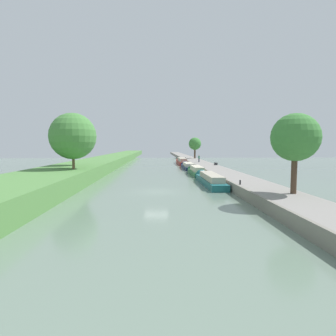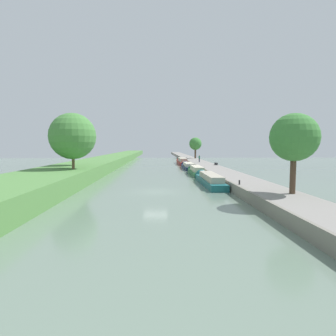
# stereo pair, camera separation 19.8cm
# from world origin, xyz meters

# --- Properties ---
(ground_plane) EXTENTS (160.00, 160.00, 0.00)m
(ground_plane) POSITION_xyz_m (0.00, 0.00, 0.00)
(ground_plane) COLOR slate
(left_grassy_bank) EXTENTS (8.15, 260.00, 1.88)m
(left_grassy_bank) POSITION_xyz_m (-12.19, 0.00, 0.94)
(left_grassy_bank) COLOR #518442
(left_grassy_bank) RESTS_ON ground_plane
(right_towpath) EXTENTS (4.21, 260.00, 0.97)m
(right_towpath) POSITION_xyz_m (10.22, 0.00, 0.49)
(right_towpath) COLOR gray
(right_towpath) RESTS_ON ground_plane
(stone_quay) EXTENTS (0.25, 260.00, 1.02)m
(stone_quay) POSITION_xyz_m (7.99, 0.00, 0.51)
(stone_quay) COLOR gray
(stone_quay) RESTS_ON ground_plane
(narrowboat_teal) EXTENTS (1.90, 13.02, 1.96)m
(narrowboat_teal) POSITION_xyz_m (6.72, 5.68, 0.58)
(narrowboat_teal) COLOR #195B60
(narrowboat_teal) RESTS_ON ground_plane
(narrowboat_green) EXTENTS (1.81, 10.26, 2.00)m
(narrowboat_green) POSITION_xyz_m (6.65, 17.35, 0.59)
(narrowboat_green) COLOR #1E6033
(narrowboat_green) RESTS_ON ground_plane
(narrowboat_navy) EXTENTS (1.97, 12.10, 1.91)m
(narrowboat_navy) POSITION_xyz_m (6.61, 29.59, 0.52)
(narrowboat_navy) COLOR #141E42
(narrowboat_navy) RESTS_ON ground_plane
(narrowboat_red) EXTENTS (1.98, 14.93, 2.17)m
(narrowboat_red) POSITION_xyz_m (6.60, 44.25, 0.67)
(narrowboat_red) COLOR maroon
(narrowboat_red) RESTS_ON ground_plane
(tree_rightbank_near) EXTENTS (3.85, 3.85, 6.49)m
(tree_rightbank_near) POSITION_xyz_m (11.19, -7.20, 5.50)
(tree_rightbank_near) COLOR #4C3828
(tree_rightbank_near) RESTS_ON right_towpath
(tree_rightbank_midnear) EXTENTS (3.69, 3.69, 6.21)m
(tree_rightbank_midnear) POSITION_xyz_m (11.49, 54.38, 5.29)
(tree_rightbank_midnear) COLOR #4C3828
(tree_rightbank_midnear) RESTS_ON right_towpath
(tree_leftbank_downstream) EXTENTS (4.65, 4.65, 6.30)m
(tree_leftbank_downstream) POSITION_xyz_m (-12.36, 13.32, 5.86)
(tree_leftbank_downstream) COLOR brown
(tree_leftbank_downstream) RESTS_ON left_grassy_bank
(tree_leftbank_upstream) EXTENTS (5.83, 5.83, 7.06)m
(tree_leftbank_upstream) POSITION_xyz_m (-10.48, 6.70, 6.03)
(tree_leftbank_upstream) COLOR brown
(tree_leftbank_upstream) RESTS_ON left_grassy_bank
(person_walking) EXTENTS (0.34, 0.34, 1.66)m
(person_walking) POSITION_xyz_m (9.95, 35.94, 1.84)
(person_walking) COLOR #282D42
(person_walking) RESTS_ON right_towpath
(mooring_bollard_near) EXTENTS (0.16, 0.16, 0.45)m
(mooring_bollard_near) POSITION_xyz_m (8.41, -1.80, 1.20)
(mooring_bollard_near) COLOR black
(mooring_bollard_near) RESTS_ON right_towpath
(mooring_bollard_far) EXTENTS (0.16, 0.16, 0.45)m
(mooring_bollard_far) POSITION_xyz_m (8.41, 50.96, 1.20)
(mooring_bollard_far) COLOR black
(mooring_bollard_far) RESTS_ON right_towpath
(park_bench) EXTENTS (0.44, 1.50, 0.47)m
(park_bench) POSITION_xyz_m (11.88, 26.18, 1.32)
(park_bench) COLOR #333338
(park_bench) RESTS_ON right_towpath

